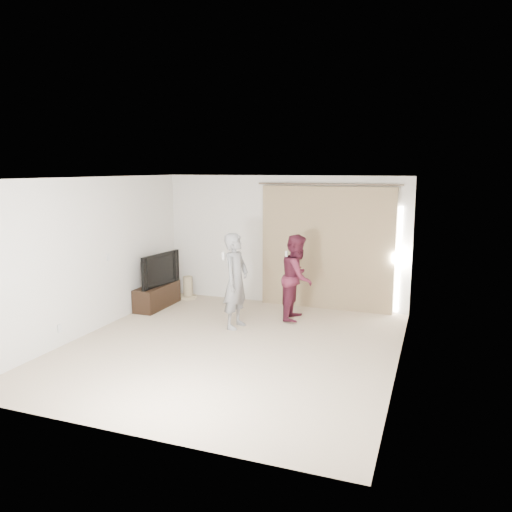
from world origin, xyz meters
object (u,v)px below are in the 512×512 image
Objects in this scene: tv at (156,269)px; person_woman at (297,277)px; tv_console at (157,296)px; person_man at (236,281)px.

person_woman is (2.83, 0.20, 0.01)m from tv.
tv_console is 0.55m from tv.
person_woman is at bearing -78.96° from tv.
tv_console is 0.75× the size of person_woman.
tv is 2.84m from person_woman.
tv is at bearing 161.84° from person_man.
person_woman is (2.83, 0.20, 0.56)m from tv_console.
tv is at bearing -175.94° from person_woman.
person_man is 1.06× the size of person_woman.
person_man is at bearing -101.18° from tv.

